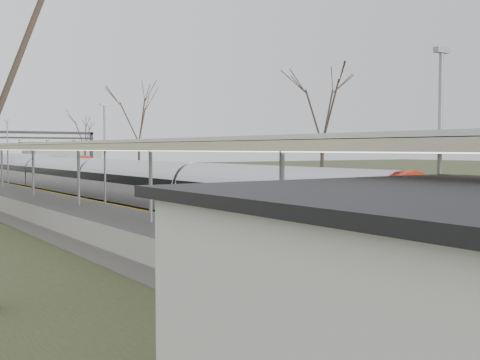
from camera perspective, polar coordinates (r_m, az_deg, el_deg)
name	(u,v)px	position (r m, az deg, el deg)	size (l,w,h in m)	color
track_bed	(102,192)	(53.37, -12.98, -1.11)	(24.00, 160.00, 0.22)	#474442
platform	(57,210)	(33.80, -16.96, -2.75)	(3.50, 69.00, 1.00)	#9E9B93
canopy	(86,146)	(29.36, -14.44, 3.13)	(4.10, 50.00, 3.11)	slate
signal_gantry	(14,140)	(81.93, -20.64, 3.57)	(21.00, 0.59, 6.08)	black
tree_east_far	(322,106)	(49.43, 7.83, 7.00)	(5.00, 5.00, 10.30)	#2D231C
train_near	(40,173)	(60.83, -18.46, 0.65)	(2.62, 90.21, 3.05)	#AFB2BA
train_far	(17,164)	(98.20, -20.37, 1.45)	(2.62, 60.21, 3.05)	#AFB2BA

